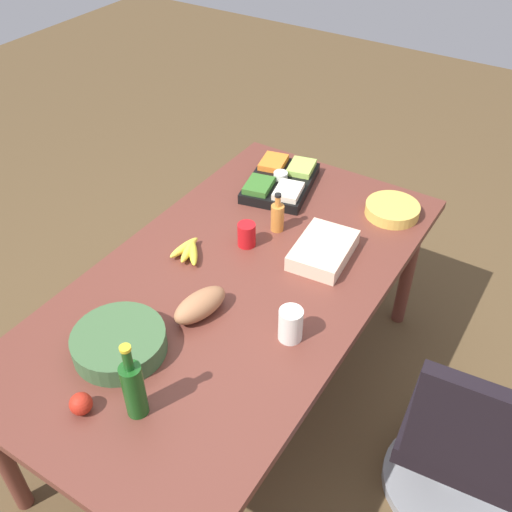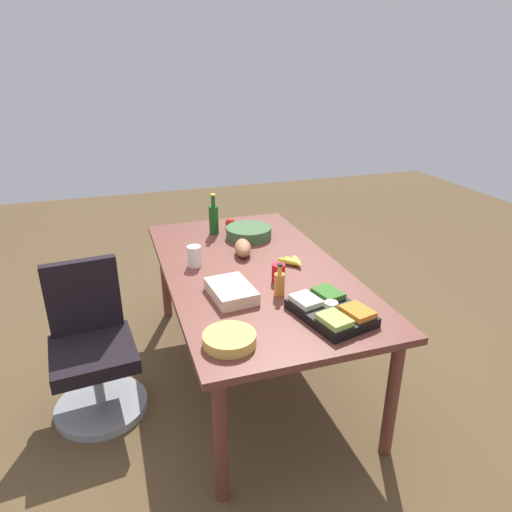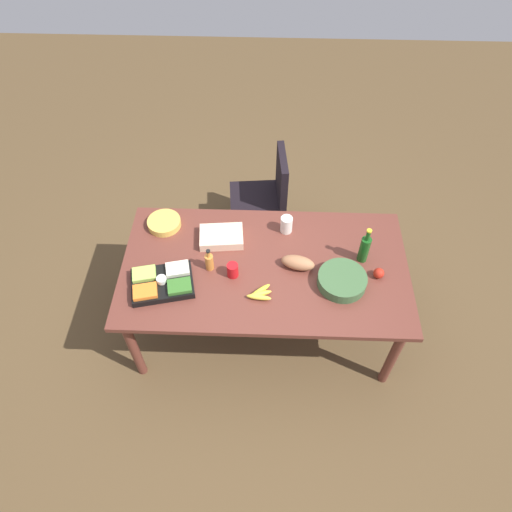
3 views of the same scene
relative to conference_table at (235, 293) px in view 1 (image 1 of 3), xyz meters
The scene contains 14 objects.
ground_plane 0.71m from the conference_table, ahead, with size 10.00×10.00×0.00m, color brown.
conference_table is the anchor object (origin of this frame).
office_chair 1.10m from the conference_table, 92.27° to the left, with size 0.56×0.56×0.93m.
sheet_cake 0.42m from the conference_table, 144.21° to the left, with size 0.32×0.22×0.07m, color beige.
banana_bunch 0.28m from the conference_table, 96.75° to the right, with size 0.18×0.15×0.04m.
salad_bowl 0.57m from the conference_table, 14.32° to the right, with size 0.34×0.34×0.08m, color #3D5F37.
mayo_jar 0.41m from the conference_table, 66.32° to the left, with size 0.09×0.09×0.14m, color white.
veggie_tray 0.74m from the conference_table, 164.51° to the right, with size 0.48×0.39×0.09m.
wine_bottle 0.73m from the conference_table, ahead, with size 0.09×0.09×0.31m.
chip_bowl 0.87m from the conference_table, 154.64° to the left, with size 0.25×0.25×0.05m, color #E0B54E.
bread_loaf 0.27m from the conference_table, ahead, with size 0.24×0.11×0.10m, color #A86F49.
dressing_bottle 0.42m from the conference_table, behind, with size 0.06×0.06×0.19m.
red_solo_cup 0.27m from the conference_table, 159.03° to the right, with size 0.08×0.08×0.11m, color red.
apple_red 0.81m from the conference_table, ahead, with size 0.08×0.08×0.08m, color red.
Camera 1 is at (1.47, 1.03, 2.40)m, focal length 40.97 mm.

